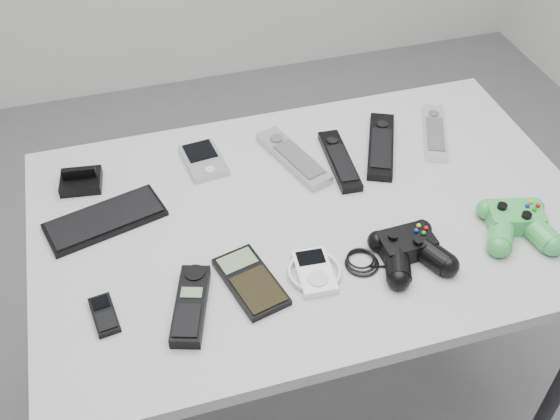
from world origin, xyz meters
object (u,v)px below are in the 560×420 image
object	(u,v)px
pda_keyboard	(105,219)
cordless_handset	(191,305)
desk	(311,235)
pda	(204,160)
controller_black	(410,248)
remote_black_b	(381,145)
mp3_player	(314,271)
mobile_phone	(104,315)
remote_black_a	(340,160)
remote_silver_b	(434,132)
controller_green	(517,222)
remote_silver_a	(293,157)
calculator	(251,281)

from	to	relation	value
pda_keyboard	cordless_handset	xyz separation A→B (m)	(0.13, -0.27, 0.01)
desk	pda	xyz separation A→B (m)	(-0.18, 0.22, 0.08)
controller_black	remote_black_b	bearing A→B (deg)	73.95
mp3_player	mobile_phone	bearing A→B (deg)	-177.36
desk	remote_black_a	bearing A→B (deg)	50.99
pda_keyboard	remote_black_b	bearing A→B (deg)	-9.21
remote_black_a	remote_silver_b	size ratio (longest dim) A/B	0.99
pda_keyboard	desk	bearing A→B (deg)	-27.65
cordless_handset	controller_green	xyz separation A→B (m)	(0.66, 0.01, 0.01)
remote_black_b	desk	bearing A→B (deg)	-120.16
remote_silver_a	controller_black	size ratio (longest dim) A/B	0.90
pda_keyboard	calculator	size ratio (longest dim) A/B	1.46
pda	calculator	distance (m)	0.37
pda	pda_keyboard	bearing A→B (deg)	-157.51
desk	cordless_handset	distance (m)	0.35
pda	controller_green	distance (m)	0.68
pda_keyboard	remote_silver_a	size ratio (longest dim) A/B	1.06
desk	remote_black_b	world-z (taller)	remote_black_b
remote_black_a	remote_black_b	size ratio (longest dim) A/B	0.88
pda_keyboard	controller_black	distance (m)	0.61
desk	pda	distance (m)	0.30
desk	controller_black	bearing A→B (deg)	-50.86
remote_silver_a	mobile_phone	xyz separation A→B (m)	(-0.45, -0.32, -0.00)
remote_silver_a	remote_silver_b	distance (m)	0.35
remote_black_a	controller_black	world-z (taller)	controller_black
mp3_player	remote_black_a	bearing A→B (deg)	66.06
pda_keyboard	controller_green	size ratio (longest dim) A/B	1.48
remote_black_a	controller_black	size ratio (longest dim) A/B	0.82
remote_black_a	mp3_player	world-z (taller)	remote_black_a
remote_silver_a	controller_green	xyz separation A→B (m)	(0.36, -0.34, 0.01)
remote_black_a	calculator	distance (m)	0.40
remote_silver_b	pda	bearing A→B (deg)	-161.93
cordless_handset	mp3_player	xyz separation A→B (m)	(0.24, 0.02, -0.00)
remote_silver_b	controller_green	bearing A→B (deg)	-64.16
pda	controller_black	bearing A→B (deg)	-57.15
pda_keyboard	mp3_player	world-z (taller)	mp3_player
desk	controller_green	distance (m)	0.42
remote_black_b	calculator	xyz separation A→B (m)	(-0.39, -0.31, -0.00)
remote_silver_a	remote_silver_b	world-z (taller)	remote_silver_a
controller_black	mp3_player	bearing A→B (deg)	174.91
calculator	mobile_phone	bearing A→B (deg)	166.16
remote_silver_a	cordless_handset	size ratio (longest dim) A/B	1.31
desk	calculator	distance (m)	0.24
remote_silver_a	controller_black	xyz separation A→B (m)	(0.13, -0.34, 0.01)
mp3_player	pda	bearing A→B (deg)	113.48
mobile_phone	controller_black	size ratio (longest dim) A/B	0.35
desk	controller_green	world-z (taller)	controller_green
cordless_handset	controller_black	bearing A→B (deg)	18.80
remote_silver_a	remote_silver_b	xyz separation A→B (m)	(0.35, -0.00, -0.00)
remote_black_a	remote_silver_b	world-z (taller)	same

